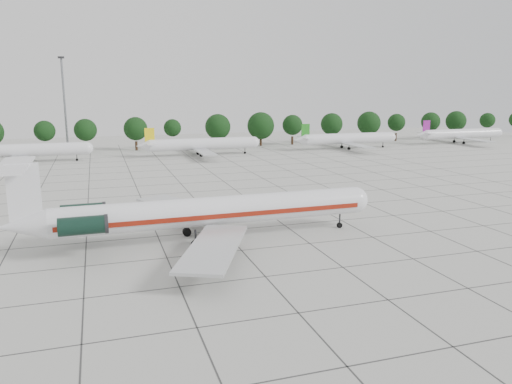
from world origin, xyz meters
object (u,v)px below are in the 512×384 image
(bg_airliner_b, at_px, (24,151))
(floodlight_mast, at_px, (64,98))
(ground_crew, at_px, (347,206))
(bg_airliner_e, at_px, (462,134))
(main_airliner, at_px, (196,212))
(bg_airliner_c, at_px, (202,144))
(bg_airliner_d, at_px, (348,139))

(bg_airliner_b, distance_m, floodlight_mast, 27.67)
(ground_crew, relative_size, bg_airliner_e, 0.06)
(bg_airliner_b, bearing_deg, bg_airliner_e, 1.86)
(main_airliner, xyz_separation_m, floodlight_mast, (-17.98, 95.48, 10.79))
(main_airliner, relative_size, bg_airliner_c, 1.49)
(bg_airliner_b, height_order, bg_airliner_c, same)
(bg_airliner_e, bearing_deg, floodlight_mast, 170.43)
(bg_airliner_d, bearing_deg, bg_airliner_b, -178.87)
(bg_airliner_b, xyz_separation_m, floodlight_mast, (8.34, 23.81, 11.37))
(main_airliner, distance_m, bg_airliner_b, 76.36)
(ground_crew, bearing_deg, bg_airliner_d, -121.99)
(bg_airliner_c, xyz_separation_m, bg_airliner_d, (42.47, 1.30, 0.00))
(floodlight_mast, bearing_deg, main_airliner, -79.34)
(ground_crew, height_order, floodlight_mast, floodlight_mast)
(main_airliner, bearing_deg, ground_crew, 16.90)
(main_airliner, xyz_separation_m, ground_crew, (22.81, 7.25, -2.60))
(bg_airliner_c, xyz_separation_m, floodlight_mast, (-33.64, 23.44, 11.37))
(main_airliner, bearing_deg, bg_airliner_b, 109.44)
(bg_airliner_b, relative_size, floodlight_mast, 1.11)
(main_airliner, height_order, bg_airliner_d, main_airliner)
(bg_airliner_b, relative_size, bg_airliner_c, 1.00)
(bg_airliner_b, relative_size, bg_airliner_d, 1.00)
(bg_airliner_b, distance_m, bg_airliner_d, 84.46)
(main_airliner, xyz_separation_m, bg_airliner_b, (-26.32, 71.68, -0.58))
(bg_airliner_c, distance_m, floodlight_mast, 42.55)
(main_airliner, bearing_deg, bg_airliner_c, 77.02)
(bg_airliner_d, xyz_separation_m, floodlight_mast, (-76.11, 22.14, 11.37))
(ground_crew, distance_m, bg_airliner_e, 102.55)
(bg_airliner_d, bearing_deg, bg_airliner_e, 3.35)
(main_airliner, xyz_separation_m, bg_airliner_d, (58.13, 73.35, -0.58))
(bg_airliner_e, bearing_deg, bg_airliner_c, -177.46)
(ground_crew, height_order, bg_airliner_e, bg_airliner_e)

